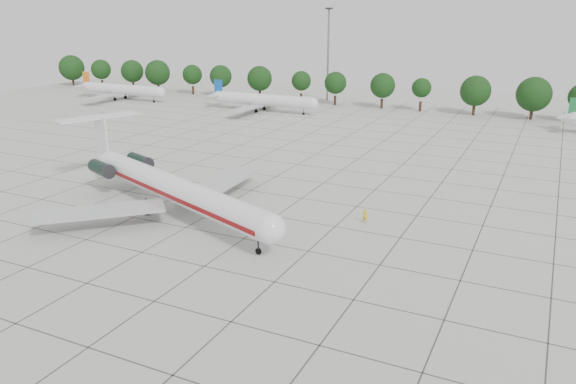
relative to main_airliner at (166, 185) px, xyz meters
The scene contains 8 objects.
ground 14.61m from the main_airliner, 17.47° to the left, with size 260.00×260.00×0.00m, color #BBBBB3.
apron_joints 23.79m from the main_airliner, 54.93° to the left, with size 170.00×170.00×0.02m, color #383838.
main_airliner is the anchor object (origin of this frame).
ground_crew 25.48m from the main_airliner, 16.33° to the left, with size 0.63×0.41×1.73m, color gold.
bg_airliner_a 99.97m from the main_airliner, 134.62° to the left, with size 28.24×27.20×7.40m.
bg_airliner_b 75.43m from the main_airliner, 108.73° to the left, with size 28.24×27.20×7.40m.
tree_line 89.31m from the main_airliner, 88.82° to the left, with size 249.86×8.44×10.22m.
floodlight_mast 98.25m from the main_airliner, 99.72° to the left, with size 1.60×1.60×25.45m.
Camera 1 is at (30.15, -59.03, 24.81)m, focal length 35.00 mm.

